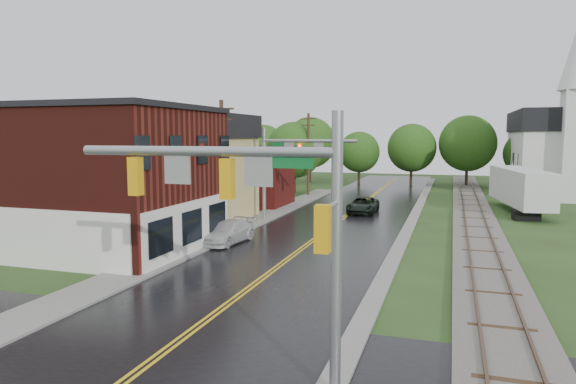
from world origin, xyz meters
The scene contains 20 objects.
main_road centered at (0.00, 30.00, 0.00)m, with size 10.00×90.00×0.02m, color black.
cross_road centered at (0.00, 2.00, 0.00)m, with size 60.00×9.00×0.02m, color black.
curb_right centered at (5.40, 35.00, 0.00)m, with size 0.80×70.00×0.12m, color gray.
sidewalk_left centered at (-6.20, 25.00, 0.00)m, with size 2.40×50.00×0.12m, color gray.
brick_building centered at (-12.48, 15.00, 4.15)m, with size 14.30×10.30×8.30m.
yellow_house centered at (-11.00, 26.00, 3.20)m, with size 8.00×7.00×6.40m, color tan.
darkred_building centered at (-10.00, 35.00, 2.20)m, with size 7.00×6.00×4.40m, color #3F0F0C.
church centered at (20.00, 53.74, 5.83)m, with size 10.40×18.40×20.00m.
railroad centered at (10.00, 35.00, 0.11)m, with size 3.20×80.00×0.30m.
traffic_signal_near centered at (3.47, 2.00, 4.97)m, with size 7.34×0.30×7.20m.
traffic_signal_far centered at (-3.47, 27.00, 4.97)m, with size 7.34×0.43×7.20m.
utility_pole_b centered at (-6.80, 22.00, 4.72)m, with size 1.80×0.28×9.00m.
utility_pole_c centered at (-6.80, 44.00, 4.72)m, with size 1.80×0.28×9.00m.
tree_left_a centered at (-19.85, 21.90, 5.11)m, with size 6.80×6.80×8.67m.
tree_left_b centered at (-17.85, 31.90, 5.72)m, with size 7.60×7.60×9.69m.
tree_left_c centered at (-13.85, 39.90, 4.51)m, with size 6.00×6.00×7.65m.
tree_left_e centered at (-8.85, 45.90, 4.81)m, with size 6.40×6.40×8.16m.
suv_dark centered at (1.09, 33.09, 0.68)m, with size 2.25×4.88×1.36m, color black.
pickup_white centered at (-4.80, 18.45, 0.67)m, with size 1.88×4.63×1.34m, color silver.
semi_trailer centered at (13.84, 37.66, 2.23)m, with size 4.25×12.01×3.74m.
Camera 1 is at (8.23, -10.03, 6.61)m, focal length 32.00 mm.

